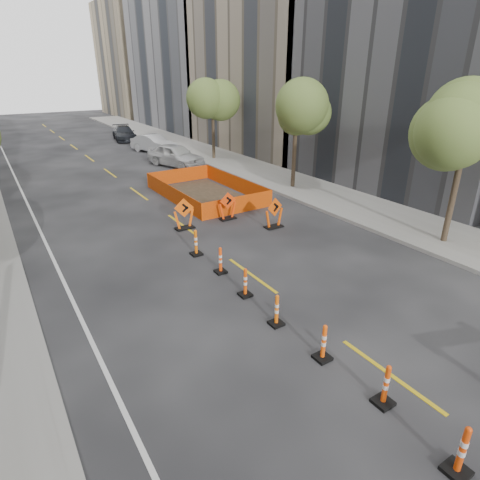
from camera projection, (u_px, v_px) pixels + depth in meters
ground_plane at (331, 332)px, 11.26m from camera, size 140.00×140.00×0.00m
sidewalk_right at (300, 186)px, 24.97m from camera, size 4.00×90.00×0.15m
bld_right_c at (287, 66)px, 35.33m from camera, size 12.00×16.00×14.00m
bld_right_d at (201, 39)px, 46.87m from camera, size 12.00×18.00×20.00m
bld_right_e at (147, 60)px, 61.94m from camera, size 12.00×14.00×16.00m
tree_r_a at (467, 134)px, 15.16m from camera, size 2.80×2.80×5.95m
tree_r_b at (296, 112)px, 22.92m from camera, size 2.80×2.80×5.95m
tree_r_c at (212, 101)px, 30.68m from camera, size 2.80×2.80×5.95m
channelizer_0 at (462, 451)px, 7.13m from camera, size 0.44×0.44×1.13m
channelizer_1 at (386, 385)px, 8.66m from camera, size 0.42×0.42×1.05m
channelizer_2 at (324, 342)px, 10.03m from camera, size 0.41×0.41×1.03m
channelizer_3 at (277, 310)px, 11.41m from camera, size 0.39×0.39×0.99m
channelizer_4 at (245, 282)px, 12.88m from camera, size 0.39×0.39×1.00m
channelizer_5 at (220, 260)px, 14.35m from camera, size 0.40×0.40×1.00m
channelizer_6 at (196, 243)px, 15.72m from camera, size 0.42×0.42×1.07m
chevron_sign_left at (184, 214)px, 18.23m from camera, size 1.12×0.90×1.46m
chevron_sign_center at (228, 206)px, 19.41m from camera, size 0.98×0.66×1.38m
chevron_sign_right at (274, 213)px, 18.37m from camera, size 1.03×0.69×1.45m
safety_fence at (205, 188)px, 23.08m from camera, size 4.26×7.18×0.89m
parked_car_near at (175, 155)px, 29.99m from camera, size 3.38×5.23×1.66m
parked_car_mid at (154, 144)px, 35.06m from camera, size 3.09×4.79×1.49m
parked_car_far at (124, 133)px, 40.92m from camera, size 2.74×5.08×1.40m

